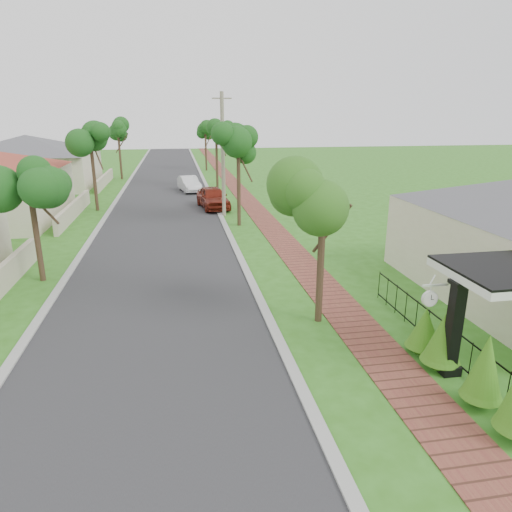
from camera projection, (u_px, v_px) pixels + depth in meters
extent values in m
plane|color=#306A19|center=(266.00, 368.00, 11.89)|extent=(160.00, 160.00, 0.00)
cube|color=#28282B|center=(164.00, 214.00, 30.21)|extent=(7.00, 120.00, 0.02)
cube|color=#9E9E99|center=(219.00, 212.00, 30.81)|extent=(0.30, 120.00, 0.10)
cube|color=#9E9E99|center=(107.00, 216.00, 29.61)|extent=(0.30, 120.00, 0.10)
cube|color=brown|center=(256.00, 211.00, 31.23)|extent=(1.50, 120.00, 0.03)
cube|color=white|center=(510.00, 273.00, 11.13)|extent=(2.90, 2.60, 0.20)
cube|color=black|center=(510.00, 268.00, 11.09)|extent=(2.90, 2.60, 0.06)
cube|color=black|center=(454.00, 328.00, 11.32)|extent=(0.30, 0.30, 2.52)
cube|color=black|center=(448.00, 368.00, 11.66)|extent=(0.48, 0.48, 0.24)
cube|color=black|center=(460.00, 283.00, 10.96)|extent=(0.42, 0.42, 0.10)
cube|color=black|center=(443.00, 321.00, 12.41)|extent=(0.03, 8.00, 0.03)
cube|color=black|center=(439.00, 347.00, 12.65)|extent=(0.03, 8.00, 0.03)
cylinder|color=black|center=(508.00, 392.00, 10.04)|extent=(0.02, 0.02, 1.00)
cylinder|color=black|center=(488.00, 375.00, 10.67)|extent=(0.02, 0.02, 1.00)
cylinder|color=black|center=(470.00, 361.00, 11.29)|extent=(0.02, 0.02, 1.00)
cylinder|color=black|center=(455.00, 348.00, 11.92)|extent=(0.02, 0.02, 1.00)
cylinder|color=black|center=(441.00, 336.00, 12.55)|extent=(0.02, 0.02, 1.00)
cylinder|color=black|center=(428.00, 325.00, 13.17)|extent=(0.02, 0.02, 1.00)
cylinder|color=black|center=(416.00, 316.00, 13.80)|extent=(0.02, 0.02, 1.00)
cylinder|color=black|center=(406.00, 307.00, 14.43)|extent=(0.02, 0.02, 1.00)
cylinder|color=black|center=(396.00, 299.00, 15.05)|extent=(0.02, 0.02, 1.00)
cylinder|color=black|center=(387.00, 292.00, 15.68)|extent=(0.02, 0.02, 1.00)
cylinder|color=black|center=(379.00, 285.00, 16.31)|extent=(0.02, 0.02, 1.00)
cylinder|color=#382619|center=(239.00, 187.00, 26.51)|extent=(0.22, 0.22, 4.55)
sphere|color=#124415|center=(238.00, 145.00, 25.79)|extent=(1.70, 1.70, 1.70)
cylinder|color=#382619|center=(217.00, 161.00, 39.62)|extent=(0.22, 0.22, 4.90)
sphere|color=#124415|center=(216.00, 130.00, 38.85)|extent=(1.70, 1.70, 1.70)
cylinder|color=#382619|center=(206.00, 152.00, 52.89)|extent=(0.22, 0.22, 4.20)
sphere|color=#124415|center=(205.00, 132.00, 52.23)|extent=(1.70, 1.70, 1.70)
cylinder|color=#382619|center=(36.00, 234.00, 17.61)|extent=(0.22, 0.22, 3.85)
sphere|color=#124415|center=(29.00, 181.00, 17.00)|extent=(1.60, 1.60, 1.60)
cylinder|color=#382619|center=(94.00, 175.00, 30.62)|extent=(0.22, 0.22, 4.90)
sphere|color=#124415|center=(90.00, 135.00, 29.85)|extent=(1.70, 1.70, 1.70)
cylinder|color=#382619|center=(120.00, 156.00, 45.72)|extent=(0.22, 0.22, 4.55)
sphere|color=#124415|center=(118.00, 132.00, 45.00)|extent=(1.70, 1.70, 1.70)
sphere|color=#2E7016|center=(481.00, 391.00, 10.24)|extent=(0.71, 0.71, 0.71)
cone|color=#2E7016|center=(486.00, 364.00, 10.03)|extent=(0.80, 0.80, 1.42)
sphere|color=#2E7016|center=(440.00, 357.00, 11.81)|extent=(0.77, 0.77, 0.77)
cone|color=#2E7016|center=(443.00, 336.00, 11.63)|extent=(0.88, 0.88, 1.21)
sphere|color=#2E7016|center=(423.00, 343.00, 12.63)|extent=(0.75, 0.75, 0.75)
cone|color=#2E7016|center=(425.00, 326.00, 12.48)|extent=(0.85, 0.85, 1.04)
cube|color=#BFB299|center=(74.00, 210.00, 29.14)|extent=(0.25, 10.00, 1.00)
cube|color=beige|center=(30.00, 170.00, 40.96)|extent=(11.00, 10.00, 3.00)
pyramid|color=#4C4C51|center=(26.00, 144.00, 40.27)|extent=(15.56, 15.56, 1.60)
cube|color=#BFB299|center=(105.00, 180.00, 42.31)|extent=(0.25, 10.00, 1.00)
imported|color=maroon|center=(213.00, 198.00, 31.83)|extent=(2.36, 4.60, 1.50)
imported|color=white|center=(189.00, 184.00, 38.76)|extent=(2.07, 4.07, 1.28)
cylinder|color=#382619|center=(321.00, 264.00, 14.07)|extent=(0.22, 0.22, 3.84)
sphere|color=#346B1F|center=(323.00, 199.00, 13.46)|extent=(1.91, 1.91, 1.91)
cylinder|color=gray|center=(223.00, 156.00, 28.53)|extent=(0.24, 0.24, 7.65)
cube|color=gray|center=(222.00, 98.00, 27.51)|extent=(1.20, 0.08, 0.08)
cube|color=white|center=(435.00, 285.00, 11.33)|extent=(0.69, 0.05, 0.05)
cylinder|color=white|center=(431.00, 291.00, 11.36)|extent=(0.02, 0.02, 0.30)
cylinder|color=white|center=(430.00, 299.00, 11.42)|extent=(0.41, 0.10, 0.41)
cylinder|color=white|center=(431.00, 300.00, 11.37)|extent=(0.35, 0.01, 0.35)
cylinder|color=white|center=(429.00, 298.00, 11.47)|extent=(0.35, 0.01, 0.35)
cube|color=black|center=(431.00, 297.00, 11.34)|extent=(0.02, 0.01, 0.14)
cube|color=black|center=(433.00, 300.00, 11.36)|extent=(0.09, 0.01, 0.02)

